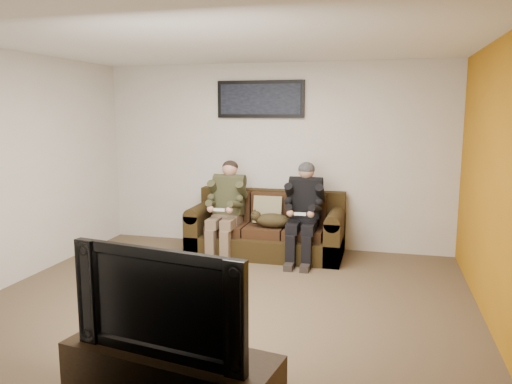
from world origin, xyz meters
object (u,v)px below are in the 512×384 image
(sofa, at_px, (267,230))
(tv_stand, at_px, (171,382))
(person_right, at_px, (304,206))
(television, at_px, (168,297))
(person_left, at_px, (227,203))
(framed_poster, at_px, (260,99))
(cat, at_px, (271,220))

(sofa, distance_m, tv_stand, 3.78)
(sofa, height_order, person_right, person_right)
(tv_stand, distance_m, television, 0.57)
(sofa, relative_size, person_left, 1.62)
(framed_poster, bearing_deg, cat, -63.52)
(person_left, height_order, television, person_left)
(person_left, distance_m, person_right, 1.06)
(cat, height_order, tv_stand, cat)
(sofa, xyz_separation_m, television, (0.25, -3.77, 0.47))
(person_left, height_order, tv_stand, person_left)
(sofa, height_order, tv_stand, sofa)
(framed_poster, bearing_deg, television, -83.83)
(sofa, bearing_deg, person_right, -17.94)
(sofa, distance_m, person_right, 0.68)
(sofa, bearing_deg, cat, -64.55)
(person_left, relative_size, framed_poster, 1.01)
(person_right, bearing_deg, framed_poster, 142.30)
(cat, bearing_deg, framed_poster, 116.48)
(person_right, bearing_deg, tv_stand, -94.43)
(framed_poster, bearing_deg, person_left, -120.28)
(cat, relative_size, tv_stand, 0.46)
(person_left, height_order, person_right, person_right)
(sofa, height_order, television, television)
(person_right, xyz_separation_m, framed_poster, (-0.73, 0.56, 1.39))
(framed_poster, xyz_separation_m, television, (0.45, -4.17, -1.31))
(framed_poster, bearing_deg, person_right, -37.70)
(person_right, height_order, tv_stand, person_right)
(sofa, distance_m, framed_poster, 1.84)
(cat, relative_size, television, 0.55)
(framed_poster, bearing_deg, tv_stand, -83.83)
(television, bearing_deg, cat, 102.31)
(sofa, relative_size, tv_stand, 1.45)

